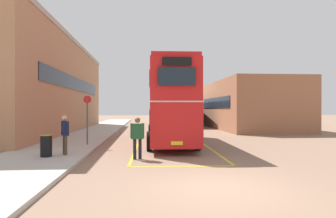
# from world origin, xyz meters

# --- Properties ---
(ground_plane) EXTENTS (135.60, 135.60, 0.00)m
(ground_plane) POSITION_xyz_m (0.00, 14.40, 0.00)
(ground_plane) COLOR #846651
(sidewalk_left) EXTENTS (4.00, 57.60, 0.14)m
(sidewalk_left) POSITION_xyz_m (-6.50, 16.80, 0.07)
(sidewalk_left) COLOR #B2ADA3
(sidewalk_left) RESTS_ON ground
(brick_building_left) EXTENTS (6.14, 25.10, 8.29)m
(brick_building_left) POSITION_xyz_m (-11.10, 19.01, 4.15)
(brick_building_left) COLOR #AD7A56
(brick_building_left) RESTS_ON ground
(depot_building_right) EXTENTS (7.28, 14.76, 5.01)m
(depot_building_right) POSITION_xyz_m (9.10, 22.60, 2.51)
(depot_building_right) COLOR #9E6647
(depot_building_right) RESTS_ON ground
(double_decker_bus) EXTENTS (2.95, 10.56, 4.75)m
(double_decker_bus) POSITION_xyz_m (-0.38, 10.25, 2.51)
(double_decker_bus) COLOR black
(double_decker_bus) RESTS_ON ground
(single_deck_bus) EXTENTS (3.29, 9.14, 3.02)m
(single_deck_bus) POSITION_xyz_m (3.45, 27.21, 1.64)
(single_deck_bus) COLOR black
(single_deck_bus) RESTS_ON ground
(pedestrian_boarding) EXTENTS (0.59, 0.32, 1.79)m
(pedestrian_boarding) POSITION_xyz_m (-2.25, 4.64, 1.05)
(pedestrian_boarding) COLOR black
(pedestrian_boarding) RESTS_ON ground
(pedestrian_waiting_near) EXTENTS (0.43, 0.54, 1.73)m
(pedestrian_waiting_near) POSITION_xyz_m (-5.44, 5.28, 1.15)
(pedestrian_waiting_near) COLOR #473828
(pedestrian_waiting_near) RESTS_ON sidewalk_left
(litter_bin) EXTENTS (0.50, 0.50, 0.93)m
(litter_bin) POSITION_xyz_m (-6.09, 4.80, 0.61)
(litter_bin) COLOR black
(litter_bin) RESTS_ON sidewalk_left
(bus_stop_sign) EXTENTS (0.44, 0.08, 2.76)m
(bus_stop_sign) POSITION_xyz_m (-5.17, 8.84, 1.79)
(bus_stop_sign) COLOR #4C4C51
(bus_stop_sign) RESTS_ON sidewalk_left
(bay_marking_yellow) EXTENTS (4.44, 12.60, 0.01)m
(bay_marking_yellow) POSITION_xyz_m (-0.40, 8.33, 0.00)
(bay_marking_yellow) COLOR gold
(bay_marking_yellow) RESTS_ON ground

